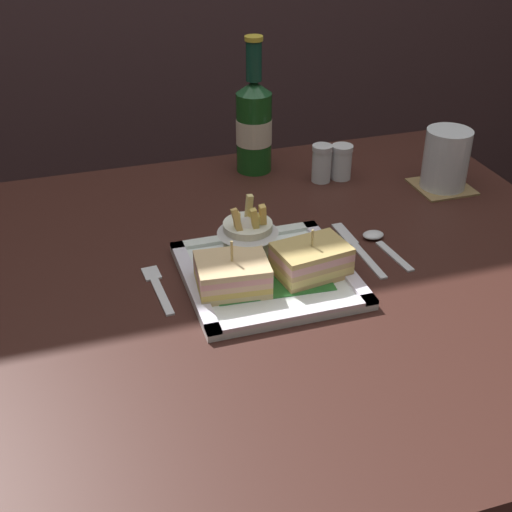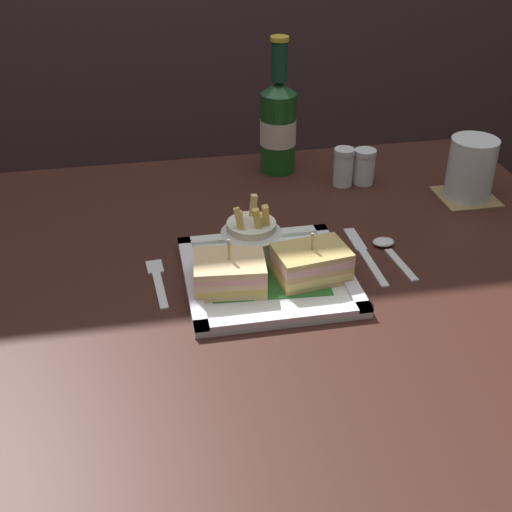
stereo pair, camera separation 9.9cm
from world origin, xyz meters
name	(u,v)px [view 1 (the left image)]	position (x,y,z in m)	size (l,w,h in m)	color
dining_table	(245,352)	(0.00, 0.00, 0.59)	(1.15, 0.92, 0.72)	#361B15
square_plate	(267,275)	(0.03, -0.01, 0.73)	(0.24, 0.24, 0.02)	white
sandwich_half_left	(232,274)	(-0.03, -0.03, 0.76)	(0.11, 0.09, 0.08)	#D3BA7B
sandwich_half_right	(311,260)	(0.09, -0.03, 0.76)	(0.11, 0.09, 0.07)	tan
fries_cup	(248,233)	(0.02, 0.04, 0.78)	(0.09, 0.09, 0.10)	silver
beer_bottle	(254,123)	(0.13, 0.37, 0.82)	(0.07, 0.07, 0.26)	#184B1A
drink_coaster	(442,187)	(0.44, 0.19, 0.73)	(0.10, 0.10, 0.00)	olive
water_glass	(445,163)	(0.44, 0.19, 0.77)	(0.08, 0.08, 0.11)	silver
fork	(157,286)	(-0.13, 0.02, 0.72)	(0.03, 0.13, 0.00)	silver
knife	(356,247)	(0.20, 0.03, 0.72)	(0.02, 0.18, 0.00)	silver
spoon	(378,240)	(0.24, 0.04, 0.73)	(0.03, 0.12, 0.01)	silver
salt_shaker	(321,165)	(0.24, 0.28, 0.75)	(0.04, 0.04, 0.07)	silver
pepper_shaker	(341,164)	(0.28, 0.28, 0.75)	(0.04, 0.04, 0.07)	silver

